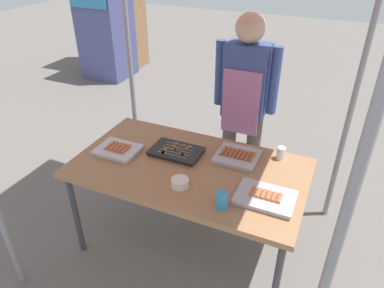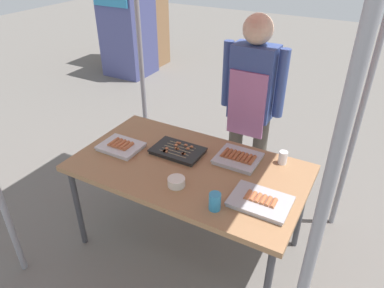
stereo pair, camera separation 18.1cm
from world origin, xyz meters
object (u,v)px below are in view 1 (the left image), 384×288
at_px(neighbor_stall_right, 112,5).
at_px(tray_spring_rolls, 265,197).
at_px(tray_pork_links, 118,150).
at_px(drink_cup_near_edge, 281,153).
at_px(condiment_bowl, 180,183).
at_px(neighbor_stall_left, 105,25).
at_px(stall_table, 189,172).
at_px(tray_meat_skewers, 176,151).
at_px(vendor_woman, 245,98).
at_px(tray_grilled_sausages, 237,156).
at_px(drink_cup_by_wok, 222,200).

bearing_deg(neighbor_stall_right, tray_spring_rolls, -45.14).
height_order(tray_pork_links, drink_cup_near_edge, drink_cup_near_edge).
xyz_separation_m(condiment_bowl, neighbor_stall_left, (-2.84, 3.16, 0.06)).
bearing_deg(stall_table, neighbor_stall_right, 131.01).
height_order(stall_table, drink_cup_near_edge, drink_cup_near_edge).
height_order(tray_meat_skewers, tray_pork_links, tray_pork_links).
distance_m(vendor_woman, neighbor_stall_left, 3.66).
bearing_deg(tray_meat_skewers, neighbor_stall_left, 133.15).
relative_size(stall_table, tray_grilled_sausages, 5.35).
relative_size(stall_table, tray_pork_links, 5.26).
relative_size(drink_cup_near_edge, vendor_woman, 0.06).
distance_m(condiment_bowl, drink_cup_near_edge, 0.77).
bearing_deg(tray_spring_rolls, neighbor_stall_right, 134.86).
bearing_deg(tray_pork_links, drink_cup_by_wok, -16.31).
distance_m(tray_pork_links, tray_spring_rolls, 1.12).
distance_m(tray_grilled_sausages, tray_spring_rolls, 0.47).
bearing_deg(vendor_woman, tray_grilled_sausages, 103.02).
bearing_deg(stall_table, tray_grilled_sausages, 39.48).
distance_m(tray_grilled_sausages, neighbor_stall_left, 4.09).
height_order(condiment_bowl, neighbor_stall_left, neighbor_stall_left).
xyz_separation_m(condiment_bowl, vendor_woman, (0.11, 0.99, 0.20)).
relative_size(tray_meat_skewers, condiment_bowl, 3.26).
bearing_deg(vendor_woman, stall_table, 78.78).
height_order(tray_pork_links, neighbor_stall_left, neighbor_stall_left).
bearing_deg(tray_meat_skewers, neighbor_stall_right, 130.45).
bearing_deg(neighbor_stall_right, drink_cup_by_wok, -48.29).
distance_m(drink_cup_by_wok, neighbor_stall_right, 5.02).
distance_m(stall_table, tray_meat_skewers, 0.20).
distance_m(condiment_bowl, drink_cup_by_wok, 0.32).
bearing_deg(drink_cup_near_edge, tray_spring_rolls, -88.64).
bearing_deg(tray_pork_links, condiment_bowl, -17.04).
bearing_deg(tray_grilled_sausages, drink_cup_near_edge, 23.04).
xyz_separation_m(tray_spring_rolls, vendor_woman, (-0.42, 0.90, 0.21)).
distance_m(stall_table, vendor_woman, 0.82).
relative_size(drink_cup_near_edge, drink_cup_by_wok, 0.85).
bearing_deg(tray_pork_links, drink_cup_near_edge, 19.52).
distance_m(tray_meat_skewers, neighbor_stall_left, 3.87).
xyz_separation_m(condiment_bowl, drink_cup_near_edge, (0.52, 0.57, 0.02)).
bearing_deg(drink_cup_by_wok, tray_grilled_sausages, 98.12).
xyz_separation_m(vendor_woman, neighbor_stall_left, (-2.95, 2.17, -0.14)).
bearing_deg(neighbor_stall_right, stall_table, -48.99).
relative_size(drink_cup_by_wok, vendor_woman, 0.07).
height_order(tray_spring_rolls, vendor_woman, vendor_woman).
bearing_deg(tray_pork_links, stall_table, 4.85).
bearing_deg(drink_cup_near_edge, stall_table, -148.15).
relative_size(stall_table, neighbor_stall_left, 0.96).
bearing_deg(vendor_woman, neighbor_stall_left, -36.37).
height_order(drink_cup_by_wok, neighbor_stall_left, neighbor_stall_left).
xyz_separation_m(tray_grilled_sausages, drink_cup_by_wok, (0.08, -0.54, 0.04)).
xyz_separation_m(drink_cup_by_wok, neighbor_stall_left, (-3.15, 3.24, 0.03)).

